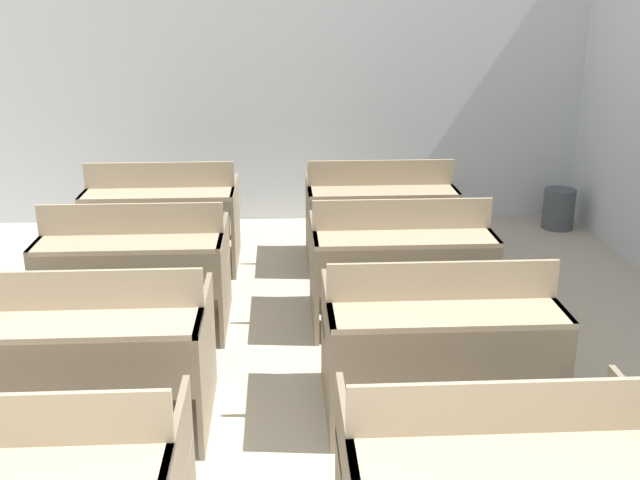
{
  "coord_description": "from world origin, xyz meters",
  "views": [
    {
      "loc": [
        0.37,
        -1.02,
        2.14
      ],
      "look_at": [
        0.6,
        3.17,
        0.72
      ],
      "focal_mm": 42.0,
      "sensor_mm": 36.0,
      "label": 1
    }
  ],
  "objects_px": {
    "bench_second_left": "(90,347)",
    "bench_back_right": "(379,211)",
    "bench_second_right": "(438,336)",
    "bench_third_left": "(136,265)",
    "wastepaper_bin": "(559,209)",
    "bench_front_right": "(503,479)",
    "bench_back_left": "(163,213)",
    "bench_third_right": "(400,259)"
  },
  "relations": [
    {
      "from": "bench_front_right",
      "to": "bench_third_left",
      "type": "relative_size",
      "value": 1.0
    },
    {
      "from": "bench_second_left",
      "to": "bench_back_left",
      "type": "height_order",
      "value": "same"
    },
    {
      "from": "bench_third_right",
      "to": "bench_second_left",
      "type": "bearing_deg",
      "value": -145.94
    },
    {
      "from": "bench_second_left",
      "to": "bench_back_right",
      "type": "xyz_separation_m",
      "value": [
        1.75,
        2.32,
        0.0
      ]
    },
    {
      "from": "bench_second_right",
      "to": "bench_back_left",
      "type": "xyz_separation_m",
      "value": [
        -1.74,
        2.31,
        0.0
      ]
    },
    {
      "from": "bench_third_right",
      "to": "bench_back_right",
      "type": "xyz_separation_m",
      "value": [
        0.01,
        1.14,
        0.0
      ]
    },
    {
      "from": "bench_second_right",
      "to": "bench_third_right",
      "type": "distance_m",
      "value": 1.15
    },
    {
      "from": "bench_second_left",
      "to": "bench_third_right",
      "type": "bearing_deg",
      "value": 34.06
    },
    {
      "from": "bench_second_right",
      "to": "bench_back_left",
      "type": "distance_m",
      "value": 2.89
    },
    {
      "from": "bench_second_right",
      "to": "wastepaper_bin",
      "type": "relative_size",
      "value": 3.09
    },
    {
      "from": "bench_second_right",
      "to": "bench_third_left",
      "type": "bearing_deg",
      "value": 146.7
    },
    {
      "from": "bench_third_left",
      "to": "wastepaper_bin",
      "type": "xyz_separation_m",
      "value": [
        3.53,
        1.99,
        -0.26
      ]
    },
    {
      "from": "bench_second_right",
      "to": "bench_third_right",
      "type": "bearing_deg",
      "value": 90.97
    },
    {
      "from": "wastepaper_bin",
      "to": "bench_back_left",
      "type": "bearing_deg",
      "value": -166.89
    },
    {
      "from": "bench_front_right",
      "to": "bench_second_right",
      "type": "height_order",
      "value": "same"
    },
    {
      "from": "bench_front_right",
      "to": "bench_second_left",
      "type": "distance_m",
      "value": 2.1
    },
    {
      "from": "bench_second_right",
      "to": "bench_back_right",
      "type": "relative_size",
      "value": 1.0
    },
    {
      "from": "bench_front_right",
      "to": "bench_third_left",
      "type": "bearing_deg",
      "value": 126.75
    },
    {
      "from": "bench_second_left",
      "to": "wastepaper_bin",
      "type": "height_order",
      "value": "bench_second_left"
    },
    {
      "from": "bench_third_left",
      "to": "bench_back_right",
      "type": "relative_size",
      "value": 1.0
    },
    {
      "from": "bench_third_left",
      "to": "wastepaper_bin",
      "type": "distance_m",
      "value": 4.06
    },
    {
      "from": "bench_third_left",
      "to": "bench_second_left",
      "type": "bearing_deg",
      "value": -90.79
    },
    {
      "from": "bench_second_left",
      "to": "bench_back_right",
      "type": "relative_size",
      "value": 1.0
    },
    {
      "from": "bench_back_right",
      "to": "wastepaper_bin",
      "type": "height_order",
      "value": "bench_back_right"
    },
    {
      "from": "bench_back_right",
      "to": "wastepaper_bin",
      "type": "bearing_deg",
      "value": 25.02
    },
    {
      "from": "bench_second_left",
      "to": "wastepaper_bin",
      "type": "relative_size",
      "value": 3.09
    },
    {
      "from": "bench_second_right",
      "to": "bench_third_left",
      "type": "distance_m",
      "value": 2.08
    },
    {
      "from": "bench_second_left",
      "to": "bench_front_right",
      "type": "bearing_deg",
      "value": -33.45
    },
    {
      "from": "bench_front_right",
      "to": "wastepaper_bin",
      "type": "distance_m",
      "value": 4.68
    },
    {
      "from": "bench_front_right",
      "to": "bench_third_right",
      "type": "relative_size",
      "value": 1.0
    },
    {
      "from": "bench_front_right",
      "to": "bench_back_right",
      "type": "distance_m",
      "value": 3.47
    },
    {
      "from": "bench_front_right",
      "to": "bench_third_left",
      "type": "xyz_separation_m",
      "value": [
        -1.73,
        2.32,
        0.0
      ]
    },
    {
      "from": "bench_back_right",
      "to": "bench_second_right",
      "type": "bearing_deg",
      "value": -89.83
    },
    {
      "from": "bench_second_left",
      "to": "bench_third_right",
      "type": "height_order",
      "value": "same"
    },
    {
      "from": "bench_second_right",
      "to": "bench_third_left",
      "type": "height_order",
      "value": "same"
    },
    {
      "from": "bench_back_left",
      "to": "bench_third_right",
      "type": "bearing_deg",
      "value": -34.01
    },
    {
      "from": "wastepaper_bin",
      "to": "bench_back_right",
      "type": "bearing_deg",
      "value": -154.98
    },
    {
      "from": "bench_front_right",
      "to": "bench_second_left",
      "type": "xyz_separation_m",
      "value": [
        -1.75,
        1.16,
        0.0
      ]
    },
    {
      "from": "bench_second_left",
      "to": "bench_third_right",
      "type": "relative_size",
      "value": 1.0
    },
    {
      "from": "bench_third_right",
      "to": "bench_back_right",
      "type": "distance_m",
      "value": 1.14
    },
    {
      "from": "bench_second_left",
      "to": "wastepaper_bin",
      "type": "distance_m",
      "value": 4.75
    },
    {
      "from": "bench_third_left",
      "to": "bench_third_right",
      "type": "relative_size",
      "value": 1.0
    }
  ]
}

